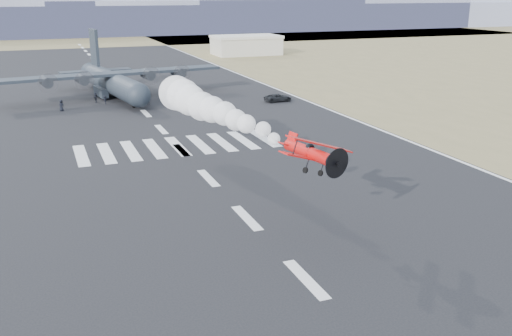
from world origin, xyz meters
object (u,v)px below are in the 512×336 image
crew_f (96,98)px  crew_a (163,94)px  aerobatic_biplane (313,153)px  crew_e (61,105)px  hangar_right (246,45)px  crew_c (105,100)px  support_vehicle (278,98)px  crew_g (173,96)px  crew_b (121,95)px  crew_h (145,94)px  transport_aircraft (112,81)px  crew_d (148,101)px

crew_f → crew_a: bearing=77.5°
aerobatic_biplane → crew_e: size_ratio=3.47×
crew_a → crew_f: (-12.16, 0.36, -0.07)m
hangar_right → crew_a: (-40.44, -65.68, -2.09)m
crew_c → crew_e: bearing=-37.9°
hangar_right → aerobatic_biplane: (-42.25, -131.08, 3.92)m
hangar_right → crew_f: size_ratio=12.09×
support_vehicle → crew_f: 32.74m
aerobatic_biplane → crew_g: size_ratio=3.81×
hangar_right → crew_b: (-48.00, -64.15, -2.19)m
crew_b → crew_h: 4.36m
crew_b → crew_c: 4.69m
support_vehicle → crew_h: size_ratio=3.07×
transport_aircraft → crew_e: transport_aircraft is taller
transport_aircraft → crew_h: bearing=-47.5°
transport_aircraft → support_vehicle: transport_aircraft is taller
transport_aircraft → crew_c: bearing=-116.9°
crew_a → crew_d: size_ratio=1.12×
crew_h → crew_f: bearing=50.3°
crew_c → crew_b: bearing=163.6°
aerobatic_biplane → crew_a: bearing=80.2°
crew_a → crew_h: size_ratio=1.12×
crew_f → crew_g: bearing=67.7°
crew_f → crew_h: crew_f is taller
crew_g → transport_aircraft: bearing=145.2°
crew_b → crew_c: bearing=-148.9°
aerobatic_biplane → crew_d: aerobatic_biplane is taller
crew_b → crew_d: bearing=-76.6°
crew_a → crew_e: 19.06m
crew_b → crew_d: 7.88m
crew_a → crew_b: (-7.55, 1.53, -0.10)m
hangar_right → crew_a: hangar_right is taller
crew_b → crew_h: (4.32, -0.53, 0.00)m
aerobatic_biplane → crew_d: size_ratio=4.01×
crew_f → crew_h: (8.93, 0.64, -0.03)m
transport_aircraft → crew_a: size_ratio=22.45×
crew_h → crew_b: bearing=39.2°
crew_f → crew_c: bearing=20.9°
crew_d → crew_h: (0.56, 6.40, 0.00)m
crew_b → crew_e: (-10.75, -6.85, 0.13)m
crew_b → crew_g: (8.84, -3.91, 0.04)m
hangar_right → crew_e: bearing=-129.6°
crew_b → hangar_right: bearing=38.0°
support_vehicle → crew_c: 30.76m
aerobatic_biplane → crew_c: bearing=89.8°
aerobatic_biplane → crew_h: size_ratio=4.00×
crew_c → support_vehicle: bearing=101.1°
support_vehicle → hangar_right: bearing=-19.1°
hangar_right → crew_b: hangar_right is taller
hangar_right → transport_aircraft: bearing=-129.0°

